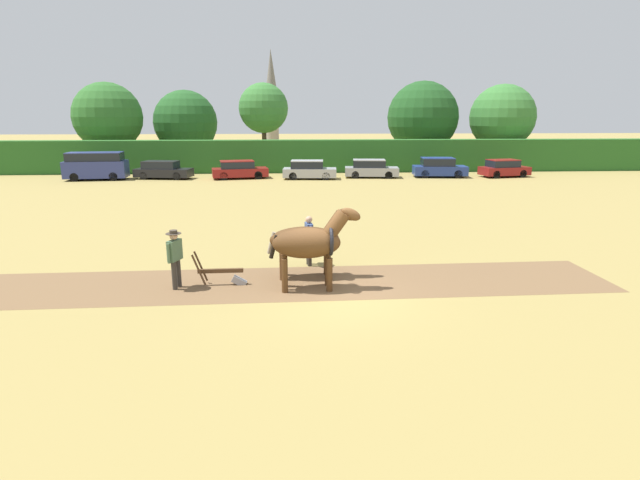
{
  "coord_description": "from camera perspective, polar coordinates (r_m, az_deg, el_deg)",
  "views": [
    {
      "loc": [
        -1.24,
        -13.45,
        5.07
      ],
      "look_at": [
        -0.3,
        2.18,
        1.1
      ],
      "focal_mm": 28.0,
      "sensor_mm": 36.0,
      "label": 1
    }
  ],
  "objects": [
    {
      "name": "ground_plane",
      "position": [
        14.42,
        1.71,
        -6.35
      ],
      "size": [
        240.0,
        240.0,
        0.0
      ],
      "primitive_type": "plane",
      "color": "#998447"
    },
    {
      "name": "plowed_furrow_strip",
      "position": [
        15.82,
        -16.45,
        -5.06
      ],
      "size": [
        26.97,
        3.75,
        0.01
      ],
      "primitive_type": "cube",
      "rotation": [
        0.0,
        0.0,
        0.02
      ],
      "color": "brown",
      "rests_on": "ground"
    },
    {
      "name": "hedgerow",
      "position": [
        45.05,
        -1.89,
        9.57
      ],
      "size": [
        75.77,
        1.67,
        2.84
      ],
      "primitive_type": "cube",
      "color": "#286023",
      "rests_on": "ground"
    },
    {
      "name": "tree_far_left",
      "position": [
        52.07,
        -23.1,
        12.81
      ],
      "size": [
        6.34,
        6.34,
        7.96
      ],
      "color": "#423323",
      "rests_on": "ground"
    },
    {
      "name": "tree_left",
      "position": [
        52.84,
        -15.1,
        12.86
      ],
      "size": [
        6.27,
        6.27,
        7.39
      ],
      "color": "#423323",
      "rests_on": "ground"
    },
    {
      "name": "tree_center_left",
      "position": [
        49.84,
        -6.48,
        14.73
      ],
      "size": [
        4.74,
        4.74,
        7.98
      ],
      "color": "#423323",
      "rests_on": "ground"
    },
    {
      "name": "tree_center",
      "position": [
        51.63,
        11.66,
        13.57
      ],
      "size": [
        6.95,
        6.95,
        8.22
      ],
      "color": "#4C3823",
      "rests_on": "ground"
    },
    {
      "name": "tree_center_right",
      "position": [
        53.16,
        20.12,
        13.04
      ],
      "size": [
        6.27,
        6.27,
        7.89
      ],
      "color": "brown",
      "rests_on": "ground"
    },
    {
      "name": "church_spire",
      "position": [
        80.76,
        -5.57,
        16.01
      ],
      "size": [
        2.26,
        2.26,
        14.68
      ],
      "color": "gray",
      "rests_on": "ground"
    },
    {
      "name": "draft_horse_lead_left",
      "position": [
        14.54,
        -1.09,
        -0.32
      ],
      "size": [
        2.74,
        0.98,
        2.52
      ],
      "rotation": [
        0.0,
        0.0,
        0.02
      ],
      "color": "#513319",
      "rests_on": "ground"
    },
    {
      "name": "draft_horse_lead_right",
      "position": [
        15.67,
        -1.32,
        0.09
      ],
      "size": [
        2.88,
        0.9,
        2.28
      ],
      "rotation": [
        0.0,
        0.0,
        0.02
      ],
      "color": "#513319",
      "rests_on": "ground"
    },
    {
      "name": "plow",
      "position": [
        15.46,
        -10.81,
        -3.93
      ],
      "size": [
        1.61,
        0.47,
        1.13
      ],
      "rotation": [
        0.0,
        0.0,
        0.02
      ],
      "color": "#4C331E",
      "rests_on": "ground"
    },
    {
      "name": "farmer_at_plow",
      "position": [
        15.29,
        -16.25,
        -1.57
      ],
      "size": [
        0.45,
        0.64,
        1.78
      ],
      "rotation": [
        0.0,
        0.0,
        -0.39
      ],
      "color": "#38332D",
      "rests_on": "ground"
    },
    {
      "name": "farmer_beside_team",
      "position": [
        16.98,
        -1.27,
        0.38
      ],
      "size": [
        0.28,
        0.68,
        1.72
      ],
      "rotation": [
        0.0,
        0.0,
        0.17
      ],
      "color": "#38332D",
      "rests_on": "ground"
    },
    {
      "name": "parked_van",
      "position": [
        43.43,
        -24.24,
        7.75
      ],
      "size": [
        4.78,
        2.29,
        2.16
      ],
      "rotation": [
        0.0,
        0.0,
        0.09
      ],
      "color": "navy",
      "rests_on": "ground"
    },
    {
      "name": "parked_car_left",
      "position": [
        42.27,
        -17.52,
        7.62
      ],
      "size": [
        4.64,
        2.4,
        1.42
      ],
      "rotation": [
        0.0,
        0.0,
        -0.16
      ],
      "color": "black",
      "rests_on": "ground"
    },
    {
      "name": "parked_car_center_left",
      "position": [
        41.0,
        -9.23,
        7.92
      ],
      "size": [
        4.64,
        2.54,
        1.44
      ],
      "rotation": [
        0.0,
        0.0,
        0.19
      ],
      "color": "maroon",
      "rests_on": "ground"
    },
    {
      "name": "parked_car_center",
      "position": [
        40.24,
        -1.27,
        8.0
      ],
      "size": [
        4.34,
        2.06,
        1.48
      ],
      "rotation": [
        0.0,
        0.0,
        -0.07
      ],
      "color": "#A8A8B2",
      "rests_on": "ground"
    },
    {
      "name": "parked_car_center_right",
      "position": [
        41.33,
        5.82,
        8.09
      ],
      "size": [
        4.48,
        2.2,
        1.47
      ],
      "rotation": [
        0.0,
        0.0,
        -0.11
      ],
      "color": "#9E9EA8",
      "rests_on": "ground"
    },
    {
      "name": "parked_car_right",
      "position": [
        42.52,
        13.45,
        8.03
      ],
      "size": [
        4.43,
        2.19,
        1.6
      ],
      "rotation": [
        0.0,
        0.0,
        -0.09
      ],
      "color": "navy",
      "rests_on": "ground"
    },
    {
      "name": "parked_car_far_right",
      "position": [
        44.24,
        20.27,
        7.67
      ],
      "size": [
        4.17,
        2.37,
        1.43
      ],
      "rotation": [
        0.0,
        0.0,
        0.17
      ],
      "color": "maroon",
      "rests_on": "ground"
    }
  ]
}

